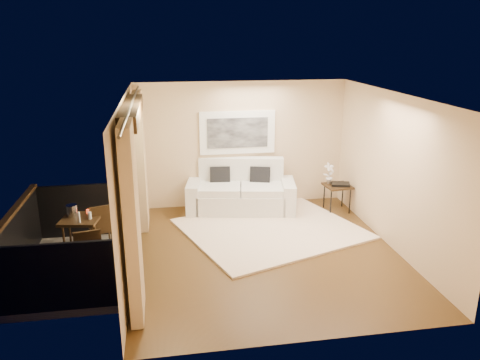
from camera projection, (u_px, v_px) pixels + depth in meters
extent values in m
plane|color=#543918|center=(266.00, 252.00, 8.14)|extent=(5.00, 5.00, 0.00)
plane|color=white|center=(269.00, 96.00, 7.33)|extent=(5.00, 5.00, 0.00)
plane|color=#D2B58D|center=(242.00, 144.00, 10.09)|extent=(4.50, 0.00, 4.50)
plane|color=#D2B58D|center=(315.00, 242.00, 5.38)|extent=(4.50, 0.00, 4.50)
plane|color=#D2B58D|center=(394.00, 172.00, 8.09)|extent=(0.00, 5.00, 5.00)
plane|color=#D2B58D|center=(134.00, 156.00, 9.12)|extent=(0.00, 2.70, 2.70)
plane|color=#D2B58D|center=(119.00, 232.00, 5.64)|extent=(0.00, 2.70, 2.70)
plane|color=#D2B58D|center=(122.00, 109.00, 7.02)|extent=(0.00, 2.40, 2.40)
cube|color=#332111|center=(131.00, 111.00, 7.05)|extent=(0.28, 2.40, 0.22)
cube|color=#605B56|center=(78.00, 270.00, 7.67)|extent=(1.80, 2.60, 0.12)
cube|color=black|center=(18.00, 242.00, 7.36)|extent=(0.06, 2.60, 1.00)
cube|color=black|center=(86.00, 210.00, 8.69)|extent=(1.80, 0.06, 1.00)
cube|color=black|center=(59.00, 277.00, 6.30)|extent=(1.80, 0.06, 1.00)
cube|color=#332111|center=(13.00, 211.00, 7.21)|extent=(0.10, 2.60, 0.06)
cube|color=#DAB786|center=(141.00, 161.00, 8.87)|extent=(0.16, 0.75, 2.62)
cube|color=#DAB786|center=(132.00, 224.00, 5.96)|extent=(0.16, 0.75, 2.62)
cylinder|color=#4C473F|center=(132.00, 104.00, 7.02)|extent=(0.04, 4.80, 0.04)
cube|color=white|center=(237.00, 133.00, 9.96)|extent=(1.62, 0.05, 0.92)
cube|color=black|center=(238.00, 133.00, 9.93)|extent=(1.30, 0.02, 0.64)
cube|color=#FFE8CD|center=(271.00, 229.00, 9.07)|extent=(3.83, 3.59, 0.04)
cube|color=white|center=(241.00, 201.00, 9.96)|extent=(1.96, 1.27, 0.45)
cube|color=white|center=(241.00, 177.00, 10.19)|extent=(1.84, 0.55, 0.88)
cube|color=white|center=(194.00, 196.00, 9.94)|extent=(0.42, 1.00, 0.67)
cube|color=white|center=(288.00, 197.00, 9.92)|extent=(0.42, 1.00, 0.67)
cube|color=white|center=(220.00, 188.00, 9.84)|extent=(0.99, 0.99, 0.15)
cube|color=white|center=(262.00, 188.00, 9.83)|extent=(0.99, 0.99, 0.15)
cube|color=black|center=(220.00, 176.00, 10.02)|extent=(0.44, 0.23, 0.44)
cube|color=black|center=(260.00, 177.00, 10.01)|extent=(0.47, 0.31, 0.44)
cube|color=#332111|center=(338.00, 186.00, 9.90)|extent=(0.58, 0.58, 0.04)
cylinder|color=black|center=(331.00, 203.00, 9.76)|extent=(0.03, 0.03, 0.53)
cylinder|color=black|center=(350.00, 201.00, 9.82)|extent=(0.03, 0.03, 0.53)
cylinder|color=black|center=(324.00, 196.00, 10.15)|extent=(0.03, 0.03, 0.53)
cylinder|color=black|center=(342.00, 195.00, 10.22)|extent=(0.03, 0.03, 0.53)
cube|color=black|center=(340.00, 184.00, 9.88)|extent=(0.44, 0.38, 0.05)
imported|color=white|center=(329.00, 173.00, 9.94)|extent=(0.27, 0.22, 0.45)
cube|color=#332111|center=(81.00, 219.00, 7.77)|extent=(0.70, 0.70, 0.05)
cylinder|color=#332111|center=(65.00, 246.00, 7.61)|extent=(0.04, 0.04, 0.66)
cylinder|color=#332111|center=(96.00, 244.00, 7.68)|extent=(0.04, 0.04, 0.66)
cylinder|color=#332111|center=(70.00, 234.00, 8.07)|extent=(0.04, 0.04, 0.66)
cylinder|color=#332111|center=(100.00, 232.00, 8.15)|extent=(0.04, 0.04, 0.66)
cube|color=#332111|center=(101.00, 228.00, 8.12)|extent=(0.47, 0.47, 0.04)
cube|color=#332111|center=(102.00, 220.00, 7.91)|extent=(0.37, 0.15, 0.49)
cylinder|color=#332111|center=(109.00, 235.00, 8.38)|extent=(0.03, 0.03, 0.39)
cylinder|color=#332111|center=(92.00, 238.00, 8.26)|extent=(0.03, 0.03, 0.39)
cylinder|color=#332111|center=(113.00, 241.00, 8.12)|extent=(0.03, 0.03, 0.39)
cylinder|color=#332111|center=(95.00, 244.00, 7.99)|extent=(0.03, 0.03, 0.39)
cube|color=#332111|center=(90.00, 266.00, 6.77)|extent=(0.45, 0.45, 0.05)
cube|color=#332111|center=(88.00, 247.00, 6.86)|extent=(0.39, 0.12, 0.51)
cylinder|color=#332111|center=(81.00, 287.00, 6.65)|extent=(0.03, 0.03, 0.40)
cylinder|color=#332111|center=(104.00, 283.00, 6.75)|extent=(0.03, 0.03, 0.40)
cylinder|color=#332111|center=(80.00, 277.00, 6.93)|extent=(0.03, 0.03, 0.40)
cylinder|color=#332111|center=(102.00, 273.00, 7.03)|extent=(0.03, 0.03, 0.40)
cylinder|color=silver|center=(72.00, 211.00, 7.80)|extent=(0.18, 0.18, 0.20)
cylinder|color=red|center=(88.00, 211.00, 7.94)|extent=(0.06, 0.06, 0.07)
cylinder|color=silver|center=(79.00, 217.00, 7.54)|extent=(0.04, 0.04, 0.18)
cylinder|color=white|center=(90.00, 215.00, 7.70)|extent=(0.06, 0.06, 0.12)
cylinder|color=white|center=(94.00, 212.00, 7.84)|extent=(0.06, 0.06, 0.12)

